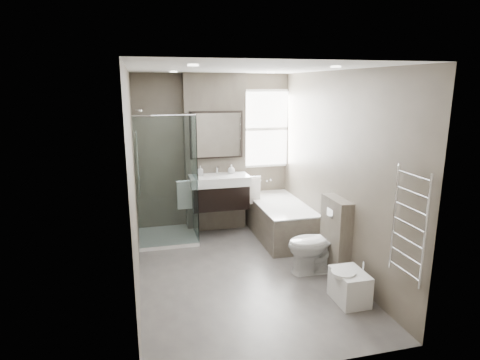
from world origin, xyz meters
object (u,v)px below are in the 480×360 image
object	(u,v)px
vanity	(219,191)
bathtub	(280,218)
toilet	(317,244)
bidet	(349,286)

from	to	relation	value
vanity	bathtub	world-z (taller)	vanity
bathtub	toilet	world-z (taller)	toilet
vanity	bidet	size ratio (longest dim) A/B	1.99
vanity	toilet	distance (m)	1.93
toilet	bidet	xyz separation A→B (m)	(0.04, -0.79, -0.20)
toilet	bathtub	bearing A→B (deg)	-177.77
vanity	bidet	xyz separation A→B (m)	(1.01, -2.42, -0.55)
bidet	bathtub	bearing A→B (deg)	92.45
bathtub	bidet	xyz separation A→B (m)	(0.09, -2.10, -0.12)
bathtub	toilet	size ratio (longest dim) A/B	2.05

